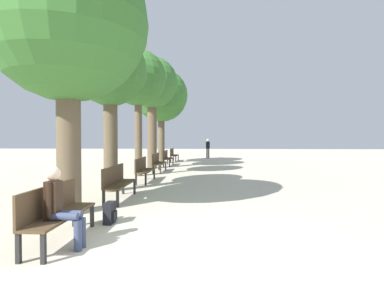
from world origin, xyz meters
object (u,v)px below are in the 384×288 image
object	(u,v)px
bench_row_2	(143,168)
backpack	(110,213)
tree_row_2	(138,79)
bench_row_1	(117,180)
bench_row_3	(158,161)
tree_row_1	(110,73)
pedestrian_near	(208,147)
bench_row_0	(56,209)
bench_row_4	(167,157)
tree_row_0	(68,23)
person_seated	(61,205)
tree_row_4	(161,96)
tree_row_3	(152,85)
bench_row_5	(173,154)

from	to	relation	value
bench_row_2	backpack	distance (m)	5.49
tree_row_2	bench_row_1	bearing A→B (deg)	-83.14
bench_row_1	bench_row_3	distance (m)	6.54
bench_row_3	tree_row_1	world-z (taller)	tree_row_1
tree_row_1	pedestrian_near	xyz separation A→B (m)	(3.05, 15.01, -2.81)
tree_row_1	pedestrian_near	world-z (taller)	tree_row_1
tree_row_1	tree_row_2	xyz separation A→B (m)	(0.00, 3.76, 0.53)
bench_row_0	bench_row_4	world-z (taller)	same
bench_row_2	bench_row_0	bearing A→B (deg)	-90.00
backpack	bench_row_0	bearing A→B (deg)	-116.14
tree_row_0	person_seated	distance (m)	4.15
person_seated	backpack	bearing A→B (deg)	77.61
bench_row_0	tree_row_4	xyz separation A→B (m)	(-0.61, 14.78, 3.88)
person_seated	tree_row_4	bearing A→B (deg)	93.19
bench_row_1	backpack	bearing A→B (deg)	-76.44
bench_row_2	tree_row_2	size ratio (longest dim) A/B	0.32
tree_row_3	backpack	size ratio (longest dim) A/B	14.70
backpack	tree_row_3	bearing A→B (deg)	96.21
tree_row_3	pedestrian_near	size ratio (longest dim) A/B	3.87
bench_row_1	tree_row_1	world-z (taller)	tree_row_1
bench_row_0	pedestrian_near	size ratio (longest dim) A/B	1.12
tree_row_2	bench_row_0	bearing A→B (deg)	-85.81
tree_row_4	bench_row_1	bearing A→B (deg)	-86.96
tree_row_0	tree_row_3	world-z (taller)	tree_row_3
bench_row_1	tree_row_3	bearing A→B (deg)	94.22
tree_row_4	pedestrian_near	world-z (taller)	tree_row_4
tree_row_4	tree_row_2	bearing A→B (deg)	-90.00
bench_row_3	bench_row_5	bearing A→B (deg)	90.00
backpack	tree_row_0	bearing A→B (deg)	149.27
bench_row_1	bench_row_0	bearing A→B (deg)	-90.00
tree_row_0	backpack	xyz separation A→B (m)	(1.14, -0.68, -3.98)
pedestrian_near	backpack	bearing A→B (deg)	-95.88
bench_row_2	bench_row_5	xyz separation A→B (m)	(0.00, 9.80, 0.00)
backpack	bench_row_1	bearing A→B (deg)	103.56
tree_row_0	person_seated	size ratio (longest dim) A/B	4.77
bench_row_0	person_seated	size ratio (longest dim) A/B	1.40
bench_row_3	backpack	distance (m)	8.75
tree_row_1	person_seated	distance (m)	5.81
tree_row_2	tree_row_3	size ratio (longest dim) A/B	0.91
bench_row_1	tree_row_2	world-z (taller)	tree_row_2
bench_row_2	pedestrian_near	size ratio (longest dim) A/B	1.12
bench_row_1	tree_row_4	distance (m)	12.17
tree_row_0	tree_row_1	size ratio (longest dim) A/B	1.21
bench_row_1	bench_row_5	size ratio (longest dim) A/B	1.00
tree_row_4	backpack	xyz separation A→B (m)	(1.14, -13.71, -4.21)
bench_row_2	person_seated	world-z (taller)	person_seated
bench_row_5	tree_row_0	world-z (taller)	tree_row_0
bench_row_5	tree_row_0	size ratio (longest dim) A/B	0.29
bench_row_3	bench_row_4	distance (m)	3.27
bench_row_0	backpack	world-z (taller)	bench_row_0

